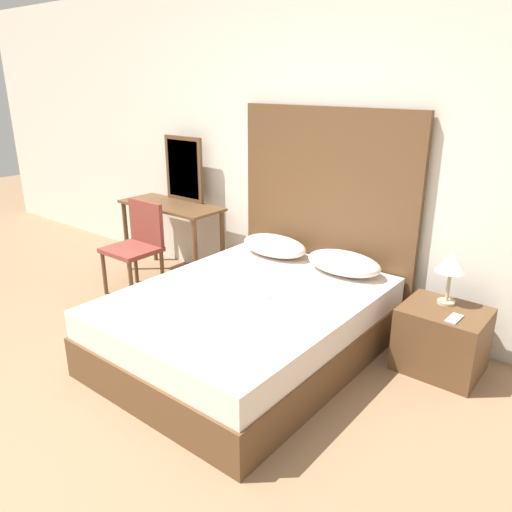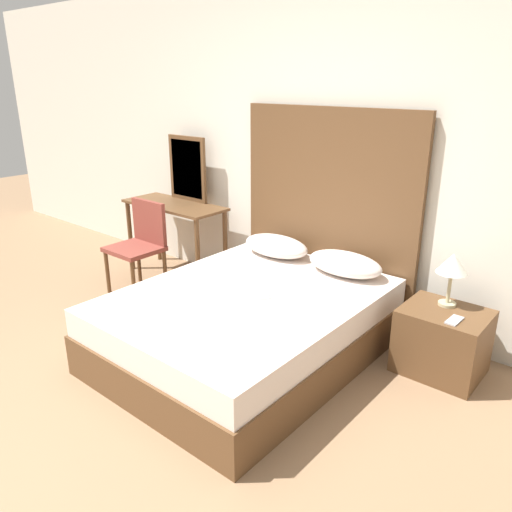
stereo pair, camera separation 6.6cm
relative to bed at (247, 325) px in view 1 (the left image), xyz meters
The scene contains 13 objects.
ground_plane 1.44m from the bed, 95.99° to the right, with size 16.00×16.00×0.00m, color #8C6B4C.
wall_back 1.55m from the bed, 97.88° to the left, with size 10.00×0.06×2.70m.
bed is the anchor object (origin of this frame).
headboard 1.16m from the bed, 90.00° to the left, with size 1.59×0.05×1.68m.
pillow_left 0.88m from the bed, 113.69° to the left, with size 0.60×0.34×0.17m.
pillow_right 0.88m from the bed, 66.31° to the left, with size 0.60×0.34×0.17m.
phone_on_bed 0.27m from the bed, 25.16° to the left, with size 0.15×0.16×0.01m.
nightstand 1.33m from the bed, 30.42° to the left, with size 0.54×0.45×0.45m.
table_lamp 1.44m from the bed, 34.34° to the left, with size 0.20×0.20×0.37m.
phone_on_nightstand 1.37m from the bed, 24.36° to the left, with size 0.08×0.15×0.01m.
vanity_desk 1.74m from the bed, 155.41° to the left, with size 1.08×0.44×0.74m.
vanity_mirror 1.97m from the bed, 149.75° to the left, with size 0.48×0.03×0.63m.
chair 1.55m from the bed, behind, with size 0.45×0.42×0.84m.
Camera 1 is at (2.18, -1.02, 1.89)m, focal length 35.00 mm.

